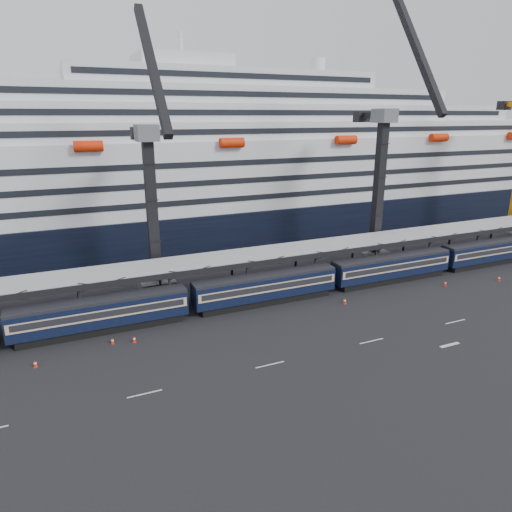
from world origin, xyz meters
The scene contains 13 objects.
ground centered at (0.00, 0.00, 0.00)m, with size 260.00×260.00×0.00m, color black.
lane_markings centered at (8.15, -5.23, 0.01)m, with size 111.00×4.27×0.02m.
train centered at (-4.65, 10.00, 2.20)m, with size 133.05×3.00×4.05m.
canopy centered at (0.00, 14.00, 5.25)m, with size 130.00×6.25×5.53m.
cruise_ship centered at (-1.08, 45.99, 12.34)m, with size 214.09×28.84×34.00m.
crane_dark_near centered at (-20.00, 18.59, 11.93)m, with size 4.50×17.75×35.08m.
crane_dark_mid centered at (15.00, 17.59, 13.36)m, with size 4.50×18.24×39.64m.
traffic_cone_a centered at (-34.75, 4.63, 0.38)m, with size 0.38×0.38×0.76m.
traffic_cone_b centered at (-27.40, 6.54, 0.35)m, with size 0.36×0.36×0.72m.
traffic_cone_c centered at (-25.24, 5.93, 0.37)m, with size 0.37×0.37×0.74m.
traffic_cone_d centered at (1.15, 5.66, 0.41)m, with size 0.42×0.42×0.83m.
traffic_cone_e centered at (17.86, 5.36, 0.38)m, with size 0.39×0.39×0.78m.
traffic_cone_f centered at (26.59, 3.78, 0.39)m, with size 0.39×0.39×0.78m.
Camera 1 is at (-30.87, -39.15, 23.08)m, focal length 32.00 mm.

